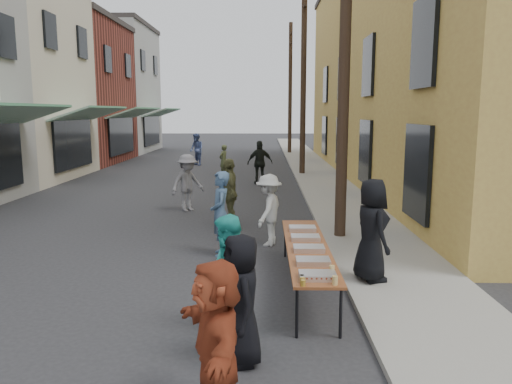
{
  "coord_description": "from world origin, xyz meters",
  "views": [
    {
      "loc": [
        2.51,
        -8.49,
        2.99
      ],
      "look_at": [
        2.34,
        1.94,
        1.3
      ],
      "focal_mm": 35.0,
      "sensor_mm": 36.0,
      "label": 1
    }
  ],
  "objects_px": {
    "utility_pole_far": "(290,89)",
    "catering_tray_sausage": "(318,276)",
    "server": "(371,230)",
    "utility_pole_near": "(345,43)",
    "serving_table": "(307,248)",
    "utility_pole_mid": "(303,78)",
    "guest_front_a": "(241,299)",
    "guest_front_c": "(227,275)"
  },
  "relations": [
    {
      "from": "utility_pole_mid",
      "to": "guest_front_a",
      "type": "distance_m",
      "value": 18.38
    },
    {
      "from": "utility_pole_near",
      "to": "guest_front_a",
      "type": "bearing_deg",
      "value": -109.3
    },
    {
      "from": "serving_table",
      "to": "catering_tray_sausage",
      "type": "height_order",
      "value": "catering_tray_sausage"
    },
    {
      "from": "server",
      "to": "serving_table",
      "type": "bearing_deg",
      "value": 85.4
    },
    {
      "from": "catering_tray_sausage",
      "to": "guest_front_c",
      "type": "relative_size",
      "value": 0.31
    },
    {
      "from": "utility_pole_far",
      "to": "catering_tray_sausage",
      "type": "distance_m",
      "value": 29.24
    },
    {
      "from": "utility_pole_mid",
      "to": "serving_table",
      "type": "bearing_deg",
      "value": -93.95
    },
    {
      "from": "utility_pole_mid",
      "to": "server",
      "type": "relative_size",
      "value": 5.08
    },
    {
      "from": "catering_tray_sausage",
      "to": "guest_front_c",
      "type": "height_order",
      "value": "guest_front_c"
    },
    {
      "from": "utility_pole_near",
      "to": "utility_pole_mid",
      "type": "relative_size",
      "value": 1.0
    },
    {
      "from": "serving_table",
      "to": "server",
      "type": "height_order",
      "value": "server"
    },
    {
      "from": "guest_front_c",
      "to": "utility_pole_far",
      "type": "bearing_deg",
      "value": 164.32
    },
    {
      "from": "utility_pole_near",
      "to": "guest_front_c",
      "type": "height_order",
      "value": "utility_pole_near"
    },
    {
      "from": "guest_front_a",
      "to": "server",
      "type": "bearing_deg",
      "value": 124.33
    },
    {
      "from": "utility_pole_mid",
      "to": "serving_table",
      "type": "relative_size",
      "value": 2.25
    },
    {
      "from": "utility_pole_mid",
      "to": "guest_front_a",
      "type": "bearing_deg",
      "value": -96.57
    },
    {
      "from": "utility_pole_mid",
      "to": "guest_front_a",
      "type": "xyz_separation_m",
      "value": [
        -2.06,
        -17.89,
        -3.71
      ]
    },
    {
      "from": "catering_tray_sausage",
      "to": "serving_table",
      "type": "bearing_deg",
      "value": 90.0
    },
    {
      "from": "utility_pole_near",
      "to": "guest_front_a",
      "type": "distance_m",
      "value": 7.25
    },
    {
      "from": "utility_pole_mid",
      "to": "utility_pole_far",
      "type": "height_order",
      "value": "same"
    },
    {
      "from": "utility_pole_far",
      "to": "guest_front_c",
      "type": "bearing_deg",
      "value": -94.48
    },
    {
      "from": "catering_tray_sausage",
      "to": "guest_front_a",
      "type": "bearing_deg",
      "value": -138.12
    },
    {
      "from": "utility_pole_far",
      "to": "server",
      "type": "distance_m",
      "value": 27.37
    },
    {
      "from": "utility_pole_mid",
      "to": "catering_tray_sausage",
      "type": "bearing_deg",
      "value": -93.57
    },
    {
      "from": "catering_tray_sausage",
      "to": "guest_front_c",
      "type": "distance_m",
      "value": 1.22
    },
    {
      "from": "utility_pole_mid",
      "to": "catering_tray_sausage",
      "type": "height_order",
      "value": "utility_pole_mid"
    },
    {
      "from": "utility_pole_mid",
      "to": "guest_front_c",
      "type": "height_order",
      "value": "utility_pole_mid"
    },
    {
      "from": "utility_pole_near",
      "to": "serving_table",
      "type": "relative_size",
      "value": 2.25
    },
    {
      "from": "guest_front_c",
      "to": "server",
      "type": "relative_size",
      "value": 0.93
    },
    {
      "from": "utility_pole_near",
      "to": "serving_table",
      "type": "bearing_deg",
      "value": -107.62
    },
    {
      "from": "catering_tray_sausage",
      "to": "guest_front_a",
      "type": "xyz_separation_m",
      "value": [
        -1.0,
        -0.9,
        0.0
      ]
    },
    {
      "from": "utility_pole_near",
      "to": "serving_table",
      "type": "distance_m",
      "value": 5.16
    },
    {
      "from": "guest_front_c",
      "to": "utility_pole_near",
      "type": "bearing_deg",
      "value": 144.65
    },
    {
      "from": "serving_table",
      "to": "utility_pole_near",
      "type": "bearing_deg",
      "value": 72.38
    },
    {
      "from": "serving_table",
      "to": "server",
      "type": "relative_size",
      "value": 2.26
    },
    {
      "from": "utility_pole_near",
      "to": "utility_pole_mid",
      "type": "bearing_deg",
      "value": 90.0
    },
    {
      "from": "utility_pole_far",
      "to": "server",
      "type": "xyz_separation_m",
      "value": [
        0.05,
        -27.15,
        -3.52
      ]
    },
    {
      "from": "utility_pole_far",
      "to": "serving_table",
      "type": "xyz_separation_m",
      "value": [
        -1.06,
        -27.34,
        -3.79
      ]
    },
    {
      "from": "catering_tray_sausage",
      "to": "guest_front_a",
      "type": "relative_size",
      "value": 0.31
    },
    {
      "from": "utility_pole_near",
      "to": "utility_pole_far",
      "type": "bearing_deg",
      "value": 90.0
    },
    {
      "from": "utility_pole_near",
      "to": "guest_front_c",
      "type": "relative_size",
      "value": 5.5
    },
    {
      "from": "guest_front_a",
      "to": "server",
      "type": "distance_m",
      "value": 3.46
    }
  ]
}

